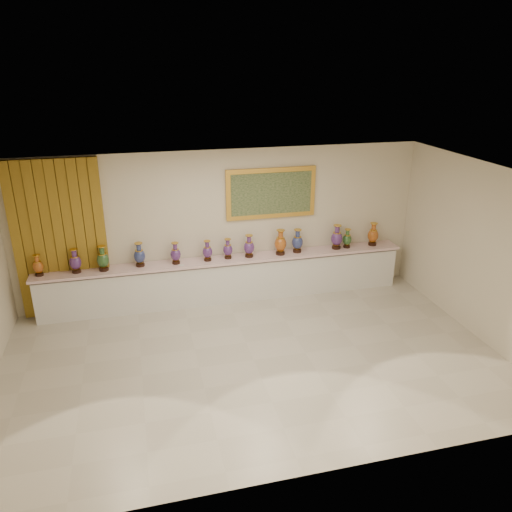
{
  "coord_description": "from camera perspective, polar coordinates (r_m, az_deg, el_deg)",
  "views": [
    {
      "loc": [
        -1.64,
        -6.72,
        4.56
      ],
      "look_at": [
        0.47,
        1.7,
        1.12
      ],
      "focal_mm": 35.0,
      "sensor_mm": 36.0,
      "label": 1
    }
  ],
  "objects": [
    {
      "name": "ground",
      "position": [
        8.29,
        -0.28,
        -11.8
      ],
      "size": [
        8.0,
        8.0,
        0.0
      ],
      "primitive_type": "plane",
      "color": "beige",
      "rests_on": "ground"
    },
    {
      "name": "room",
      "position": [
        9.66,
        -17.8,
        2.67
      ],
      "size": [
        8.0,
        8.0,
        8.0
      ],
      "color": "beige",
      "rests_on": "ground"
    },
    {
      "name": "counter",
      "position": [
        10.03,
        -3.37,
        -2.74
      ],
      "size": [
        7.28,
        0.48,
        0.9
      ],
      "color": "white",
      "rests_on": "ground"
    },
    {
      "name": "vase_0",
      "position": [
        9.81,
        -23.64,
        -1.09
      ],
      "size": [
        0.23,
        0.23,
        0.4
      ],
      "rotation": [
        0.0,
        0.0,
        -0.3
      ],
      "color": "black",
      "rests_on": "counter"
    },
    {
      "name": "vase_1",
      "position": [
        9.7,
        -19.95,
        -0.65
      ],
      "size": [
        0.28,
        0.28,
        0.46
      ],
      "rotation": [
        0.0,
        0.0,
        0.43
      ],
      "color": "black",
      "rests_on": "counter"
    },
    {
      "name": "vase_2",
      "position": [
        9.62,
        -17.1,
        -0.39
      ],
      "size": [
        0.29,
        0.29,
        0.48
      ],
      "rotation": [
        0.0,
        0.0,
        -0.34
      ],
      "color": "black",
      "rests_on": "counter"
    },
    {
      "name": "vase_3",
      "position": [
        9.65,
        -13.17,
        0.04
      ],
      "size": [
        0.22,
        0.22,
        0.47
      ],
      "rotation": [
        0.0,
        0.0,
        0.04
      ],
      "color": "black",
      "rests_on": "counter"
    },
    {
      "name": "vase_4",
      "position": [
        9.64,
        -9.18,
        0.21
      ],
      "size": [
        0.24,
        0.24,
        0.43
      ],
      "rotation": [
        0.0,
        0.0,
        -0.27
      ],
      "color": "black",
      "rests_on": "counter"
    },
    {
      "name": "vase_5",
      "position": [
        9.71,
        -5.57,
        0.49
      ],
      "size": [
        0.21,
        0.21,
        0.41
      ],
      "rotation": [
        0.0,
        0.0,
        0.11
      ],
      "color": "black",
      "rests_on": "counter"
    },
    {
      "name": "vase_6",
      "position": [
        9.8,
        -3.24,
        0.74
      ],
      "size": [
        0.22,
        0.22,
        0.4
      ],
      "rotation": [
        0.0,
        0.0,
        0.23
      ],
      "color": "black",
      "rests_on": "counter"
    },
    {
      "name": "vase_7",
      "position": [
        9.84,
        -0.8,
        1.02
      ],
      "size": [
        0.26,
        0.26,
        0.46
      ],
      "rotation": [
        0.0,
        0.0,
        0.26
      ],
      "color": "black",
      "rests_on": "counter"
    },
    {
      "name": "vase_8",
      "position": [
        9.97,
        2.81,
        1.44
      ],
      "size": [
        0.31,
        0.31,
        0.52
      ],
      "rotation": [
        0.0,
        0.0,
        0.38
      ],
      "color": "black",
      "rests_on": "counter"
    },
    {
      "name": "vase_9",
      "position": [
        10.12,
        4.76,
        1.61
      ],
      "size": [
        0.29,
        0.29,
        0.48
      ],
      "rotation": [
        0.0,
        0.0,
        -0.35
      ],
      "color": "black",
      "rests_on": "counter"
    },
    {
      "name": "vase_10",
      "position": [
        10.4,
        9.21,
        2.03
      ],
      "size": [
        0.27,
        0.27,
        0.51
      ],
      "rotation": [
        0.0,
        0.0,
        -0.17
      ],
      "color": "black",
      "rests_on": "counter"
    },
    {
      "name": "vase_11",
      "position": [
        10.52,
        10.38,
        1.9
      ],
      "size": [
        0.24,
        0.24,
        0.4
      ],
      "rotation": [
        0.0,
        0.0,
        0.37
      ],
      "color": "black",
      "rests_on": "counter"
    },
    {
      "name": "vase_12",
      "position": [
        10.76,
        13.22,
        2.33
      ],
      "size": [
        0.28,
        0.28,
        0.49
      ],
      "rotation": [
        0.0,
        0.0,
        -0.27
      ],
      "color": "black",
      "rests_on": "counter"
    },
    {
      "name": "label_card",
      "position": [
        9.61,
        -8.55,
        -1.05
      ],
      "size": [
        0.1,
        0.06,
        0.0
      ],
      "primitive_type": "cube",
      "color": "white",
      "rests_on": "counter"
    }
  ]
}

